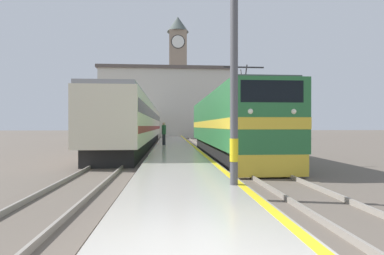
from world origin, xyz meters
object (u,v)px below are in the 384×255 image
object	(u,v)px
locomotive_train	(228,125)
person_on_platform	(164,133)
clock_tower	(178,72)
passenger_train	(139,124)
catenary_mast	(238,22)

from	to	relation	value
locomotive_train	person_on_platform	distance (m)	6.82
clock_tower	locomotive_train	bearing A→B (deg)	-87.57
locomotive_train	passenger_train	size ratio (longest dim) A/B	0.54
catenary_mast	person_on_platform	xyz separation A→B (m)	(-2.21, 16.47, -3.27)
person_on_platform	locomotive_train	bearing A→B (deg)	-52.70
passenger_train	locomotive_train	bearing A→B (deg)	-56.49
passenger_train	catenary_mast	bearing A→B (deg)	-77.58
person_on_platform	clock_tower	world-z (taller)	clock_tower
catenary_mast	person_on_platform	distance (m)	16.94
passenger_train	clock_tower	world-z (taller)	clock_tower
passenger_train	person_on_platform	size ratio (longest dim) A/B	17.00
catenary_mast	person_on_platform	world-z (taller)	catenary_mast
catenary_mast	clock_tower	xyz separation A→B (m)	(0.04, 55.07, 8.53)
locomotive_train	catenary_mast	world-z (taller)	catenary_mast
clock_tower	catenary_mast	bearing A→B (deg)	-90.04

